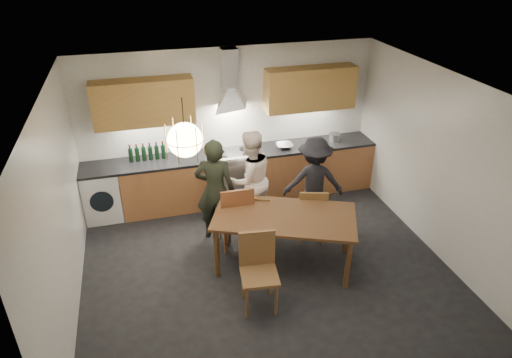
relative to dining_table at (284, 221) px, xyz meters
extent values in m
plane|color=black|center=(-0.26, 0.00, -0.71)|extent=(5.00, 5.00, 0.00)
cube|color=white|center=(-0.26, 2.25, 0.59)|extent=(5.00, 0.02, 2.60)
cube|color=white|center=(-0.26, -2.25, 0.59)|extent=(5.00, 0.02, 2.60)
cube|color=white|center=(-2.76, 0.00, 0.59)|extent=(0.02, 4.50, 2.60)
cube|color=white|center=(2.24, 0.00, 0.59)|extent=(0.02, 4.50, 2.60)
cube|color=white|center=(-0.26, 0.00, 1.89)|extent=(5.00, 4.50, 0.02)
cube|color=#C7804C|center=(-1.44, 1.95, -0.28)|extent=(1.45, 0.60, 0.86)
cube|color=#C7804C|center=(1.21, 1.95, -0.28)|extent=(2.05, 0.60, 0.86)
cube|color=white|center=(-2.46, 1.95, -0.29)|extent=(0.58, 0.58, 0.85)
cube|color=black|center=(-1.74, 1.95, 0.17)|extent=(2.05, 0.62, 0.04)
cube|color=black|center=(1.21, 1.95, 0.17)|extent=(2.05, 0.62, 0.04)
cube|color=silver|center=(-0.26, 1.95, -0.31)|extent=(0.90, 0.60, 0.80)
cube|color=black|center=(-0.26, 1.66, -0.33)|extent=(0.78, 0.02, 0.42)
cube|color=slate|center=(-0.26, 1.95, 0.13)|extent=(0.90, 0.60, 0.08)
cube|color=silver|center=(-0.26, 1.69, 0.19)|extent=(0.90, 0.08, 0.04)
cube|color=tan|center=(-1.64, 2.07, 1.15)|extent=(1.55, 0.35, 0.72)
cube|color=tan|center=(1.11, 2.07, 1.15)|extent=(1.55, 0.35, 0.72)
cube|color=silver|center=(-0.26, 2.12, 1.58)|extent=(0.26, 0.22, 0.62)
cylinder|color=black|center=(-1.26, -0.10, 1.64)|extent=(0.01, 0.01, 0.50)
sphere|color=#FFE0A5|center=(-1.26, -0.10, 1.39)|extent=(0.40, 0.40, 0.40)
torus|color=gold|center=(-1.26, -0.10, 1.39)|extent=(0.43, 0.43, 0.01)
cube|color=brown|center=(0.00, 0.00, 0.07)|extent=(2.13, 1.63, 0.04)
cylinder|color=brown|center=(-0.95, -0.02, -0.33)|extent=(0.07, 0.07, 0.76)
cylinder|color=brown|center=(-0.64, 0.70, -0.33)|extent=(0.07, 0.07, 0.76)
cylinder|color=brown|center=(0.64, -0.70, -0.33)|extent=(0.07, 0.07, 0.76)
cylinder|color=brown|center=(0.95, 0.02, -0.33)|extent=(0.07, 0.07, 0.76)
cube|color=brown|center=(-0.55, 0.63, -0.20)|extent=(0.48, 0.48, 0.05)
cube|color=brown|center=(-0.55, 0.42, 0.08)|extent=(0.47, 0.05, 0.52)
cylinder|color=brown|center=(-0.36, 0.82, -0.47)|extent=(0.04, 0.04, 0.49)
cylinder|color=brown|center=(-0.36, 0.44, -0.47)|extent=(0.04, 0.04, 0.49)
cylinder|color=brown|center=(-0.75, 0.82, -0.47)|extent=(0.04, 0.04, 0.49)
cylinder|color=brown|center=(-0.75, 0.44, -0.47)|extent=(0.04, 0.04, 0.49)
cube|color=brown|center=(-0.19, 0.65, -0.31)|extent=(0.48, 0.48, 0.04)
cube|color=brown|center=(-0.25, 0.49, -0.09)|extent=(0.36, 0.17, 0.41)
cylinder|color=brown|center=(0.01, 0.74, -0.52)|extent=(0.03, 0.03, 0.38)
cylinder|color=brown|center=(-0.10, 0.45, -0.52)|extent=(0.03, 0.03, 0.38)
cylinder|color=brown|center=(-0.28, 0.84, -0.52)|extent=(0.03, 0.03, 0.38)
cylinder|color=brown|center=(-0.39, 0.56, -0.52)|extent=(0.03, 0.03, 0.38)
cube|color=brown|center=(0.59, 0.47, -0.27)|extent=(0.52, 0.52, 0.04)
cube|color=brown|center=(0.54, 0.29, -0.02)|extent=(0.41, 0.16, 0.45)
cylinder|color=brown|center=(0.80, 0.58, -0.50)|extent=(0.04, 0.04, 0.42)
cylinder|color=brown|center=(0.70, 0.26, -0.50)|extent=(0.04, 0.04, 0.42)
cylinder|color=brown|center=(0.48, 0.68, -0.50)|extent=(0.04, 0.04, 0.42)
cylinder|color=brown|center=(0.38, 0.36, -0.50)|extent=(0.04, 0.04, 0.42)
cube|color=brown|center=(-0.56, -0.73, -0.23)|extent=(0.50, 0.50, 0.04)
cube|color=brown|center=(-0.53, -0.53, 0.04)|extent=(0.45, 0.10, 0.49)
cylinder|color=brown|center=(-0.76, -0.89, -0.48)|extent=(0.04, 0.04, 0.46)
cylinder|color=brown|center=(-0.72, -0.53, -0.48)|extent=(0.04, 0.04, 0.46)
cylinder|color=brown|center=(-0.40, -0.93, -0.48)|extent=(0.04, 0.04, 0.46)
cylinder|color=brown|center=(-0.35, -0.57, -0.48)|extent=(0.04, 0.04, 0.46)
imported|color=black|center=(-0.78, 0.91, 0.10)|extent=(0.68, 0.55, 1.63)
imported|color=white|center=(-0.19, 1.12, 0.09)|extent=(0.92, 0.81, 1.60)
imported|color=black|center=(0.79, 0.92, 0.02)|extent=(1.05, 0.75, 1.47)
imported|color=silver|center=(0.62, 1.90, 0.22)|extent=(0.32, 0.32, 0.07)
cylinder|color=silver|center=(1.58, 1.95, 0.26)|extent=(0.22, 0.22, 0.13)
camera|label=1|loc=(-1.73, -4.90, 3.45)|focal=32.00mm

